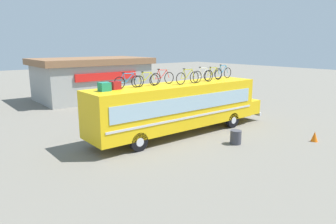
# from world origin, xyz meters

# --- Properties ---
(ground_plane) EXTENTS (120.00, 120.00, 0.00)m
(ground_plane) POSITION_xyz_m (0.00, 0.00, 0.00)
(ground_plane) COLOR slate
(bus) EXTENTS (12.79, 2.59, 3.12)m
(bus) POSITION_xyz_m (0.23, -0.00, 1.79)
(bus) COLOR yellow
(bus) RESTS_ON ground
(luggage_bag_1) EXTENTS (0.54, 0.50, 0.44)m
(luggage_bag_1) POSITION_xyz_m (-4.73, 0.12, 3.34)
(luggage_bag_1) COLOR #1E7F66
(luggage_bag_1) RESTS_ON bus
(luggage_bag_2) EXTENTS (0.47, 0.49, 0.43)m
(luggage_bag_2) POSITION_xyz_m (-3.99, 0.34, 3.34)
(luggage_bag_2) COLOR maroon
(luggage_bag_2) RESTS_ON bus
(rooftop_bicycle_1) EXTENTS (1.73, 0.44, 0.88)m
(rooftop_bicycle_1) POSITION_xyz_m (-3.26, 0.26, 3.49)
(rooftop_bicycle_1) COLOR black
(rooftop_bicycle_1) RESTS_ON bus
(rooftop_bicycle_2) EXTENTS (1.68, 0.44, 0.86)m
(rooftop_bicycle_2) POSITION_xyz_m (-2.03, 0.28, 3.48)
(rooftop_bicycle_2) COLOR black
(rooftop_bicycle_2) RESTS_ON bus
(rooftop_bicycle_3) EXTENTS (1.72, 0.44, 0.94)m
(rooftop_bicycle_3) POSITION_xyz_m (-0.78, 0.44, 3.51)
(rooftop_bicycle_3) COLOR black
(rooftop_bicycle_3) RESTS_ON bus
(rooftop_bicycle_4) EXTENTS (1.81, 0.44, 0.95)m
(rooftop_bicycle_4) POSITION_xyz_m (0.53, -0.34, 3.52)
(rooftop_bicycle_4) COLOR black
(rooftop_bicycle_4) RESTS_ON bus
(rooftop_bicycle_5) EXTENTS (1.76, 0.44, 0.97)m
(rooftop_bicycle_5) POSITION_xyz_m (1.88, -0.29, 3.53)
(rooftop_bicycle_5) COLOR black
(rooftop_bicycle_5) RESTS_ON bus
(rooftop_bicycle_6) EXTENTS (1.73, 0.44, 0.91)m
(rooftop_bicycle_6) POSITION_xyz_m (3.17, 0.06, 3.50)
(rooftop_bicycle_6) COLOR black
(rooftop_bicycle_6) RESTS_ON bus
(rooftop_bicycle_7) EXTENTS (1.71, 0.44, 0.98)m
(rooftop_bicycle_7) POSITION_xyz_m (4.51, 0.39, 3.53)
(rooftop_bicycle_7) COLOR black
(rooftop_bicycle_7) RESTS_ON bus
(roadside_building) EXTENTS (11.25, 6.89, 4.13)m
(roadside_building) POSITION_xyz_m (1.65, 15.34, 2.11)
(roadside_building) COLOR #9E9E99
(roadside_building) RESTS_ON ground
(trash_bin) EXTENTS (0.62, 0.62, 0.78)m
(trash_bin) POSITION_xyz_m (1.33, -3.51, 0.39)
(trash_bin) COLOR #3F3F47
(trash_bin) RESTS_ON ground
(traffic_cone) EXTENTS (0.38, 0.38, 0.58)m
(traffic_cone) POSITION_xyz_m (5.20, -6.06, 0.29)
(traffic_cone) COLOR orange
(traffic_cone) RESTS_ON ground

